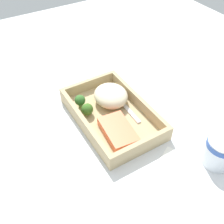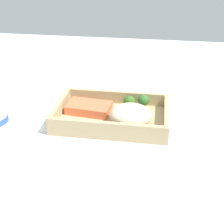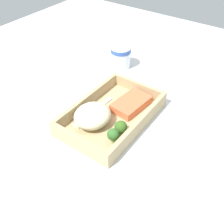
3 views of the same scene
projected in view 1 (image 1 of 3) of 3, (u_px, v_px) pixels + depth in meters
ground_plane at (112, 121)px, 74.25cm from camera, size 160.00×160.00×2.00cm
takeout_tray at (112, 117)px, 73.13cm from camera, size 28.96×18.47×1.20cm
tray_rim at (112, 111)px, 71.52cm from camera, size 28.96×18.47×3.43cm
salmon_fillet at (118, 131)px, 67.15cm from camera, size 12.06×8.02×2.26cm
mashed_potatoes at (111, 96)px, 75.09cm from camera, size 10.48×9.51×5.01cm
broccoli_floret_1 at (80, 101)px, 73.60cm from camera, size 3.04×3.04×4.13cm
broccoli_floret_2 at (87, 109)px, 71.75cm from camera, size 3.31×3.31×3.66cm
fork at (123, 104)px, 75.93cm from camera, size 15.83×2.28×0.44cm
paper_cup at (220, 150)px, 60.32cm from camera, size 7.16×7.16×7.62cm
receipt_slip at (174, 175)px, 60.37cm from camera, size 14.62×16.68×0.24cm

